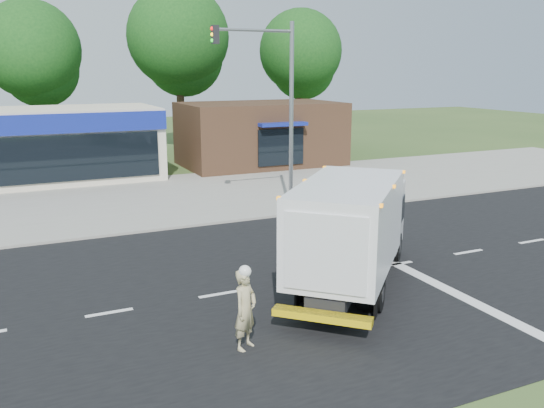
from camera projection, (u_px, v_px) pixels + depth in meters
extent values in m
plane|color=#385123|center=(314.00, 279.00, 17.21)|extent=(120.00, 120.00, 0.00)
cube|color=black|center=(314.00, 278.00, 17.21)|extent=(60.00, 14.00, 0.02)
cube|color=gray|center=(221.00, 215.00, 24.45)|extent=(60.00, 2.40, 0.12)
cube|color=gray|center=(183.00, 190.00, 29.59)|extent=(60.00, 9.00, 0.02)
cube|color=silver|center=(109.00, 313.00, 14.77)|extent=(1.20, 0.15, 0.01)
cube|color=silver|center=(220.00, 294.00, 15.99)|extent=(1.20, 0.15, 0.01)
cube|color=silver|center=(314.00, 278.00, 17.21)|extent=(1.20, 0.15, 0.01)
cube|color=silver|center=(396.00, 264.00, 18.43)|extent=(1.20, 0.15, 0.01)
cube|color=silver|center=(468.00, 252.00, 19.65)|extent=(1.20, 0.15, 0.01)
cube|color=silver|center=(532.00, 241.00, 20.87)|extent=(1.20, 0.15, 0.01)
cube|color=silver|center=(463.00, 297.00, 15.78)|extent=(0.40, 7.00, 0.01)
cube|color=black|center=(345.00, 273.00, 15.71)|extent=(4.08, 4.22, 0.34)
cube|color=silver|center=(368.00, 214.00, 18.72)|extent=(2.87, 2.87, 2.05)
cube|color=black|center=(373.00, 202.00, 19.53)|extent=(1.45, 1.39, 0.88)
cube|color=white|center=(347.00, 225.00, 15.40)|extent=(5.07, 5.16, 2.30)
cube|color=silver|center=(325.00, 254.00, 13.14)|extent=(1.46, 1.39, 1.86)
cube|color=yellow|center=(322.00, 316.00, 13.31)|extent=(1.94, 1.86, 0.18)
cube|color=orange|center=(348.00, 183.00, 15.14)|extent=(4.96, 5.05, 0.08)
cylinder|color=black|center=(339.00, 242.00, 19.29)|extent=(0.86, 0.88, 0.94)
cylinder|color=black|center=(396.00, 247.00, 18.71)|extent=(0.86, 0.88, 0.94)
cylinder|color=black|center=(304.00, 285.00, 15.44)|extent=(0.86, 0.88, 0.94)
cylinder|color=black|center=(377.00, 294.00, 14.82)|extent=(0.86, 0.88, 0.94)
imported|color=tan|center=(245.00, 310.00, 12.73)|extent=(0.81, 0.75, 1.85)
sphere|color=white|center=(245.00, 272.00, 12.52)|extent=(0.28, 0.28, 0.28)
cube|color=#382316|center=(261.00, 134.00, 37.28)|extent=(10.00, 6.00, 4.00)
cube|color=navy|center=(281.00, 124.00, 34.34)|extent=(3.00, 1.20, 0.20)
cube|color=black|center=(281.00, 147.00, 34.70)|extent=(3.00, 0.12, 2.20)
cylinder|color=gray|center=(291.00, 120.00, 24.23)|extent=(0.18, 0.18, 8.00)
cylinder|color=gray|center=(254.00, 30.00, 22.71)|extent=(3.40, 0.12, 0.12)
cube|color=black|center=(215.00, 34.00, 22.11)|extent=(0.25, 0.25, 0.70)
cylinder|color=#332114|center=(36.00, 109.00, 38.74)|extent=(0.56, 0.56, 6.86)
sphere|color=#134315|center=(31.00, 49.00, 37.84)|extent=(6.47, 6.47, 6.47)
sphere|color=#134315|center=(40.00, 69.00, 38.77)|extent=(5.10, 5.10, 5.10)
cylinder|color=#332114|center=(180.00, 99.00, 42.69)|extent=(0.56, 0.56, 7.84)
sphere|color=#134315|center=(178.00, 36.00, 41.66)|extent=(7.39, 7.39, 7.39)
sphere|color=#134315|center=(184.00, 57.00, 42.64)|extent=(5.82, 5.82, 5.82)
cylinder|color=#332114|center=(300.00, 101.00, 46.86)|extent=(0.56, 0.56, 7.00)
sphere|color=#134315|center=(300.00, 51.00, 45.94)|extent=(6.60, 6.60, 6.60)
sphere|color=#134315|center=(303.00, 67.00, 46.88)|extent=(5.20, 5.20, 5.20)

